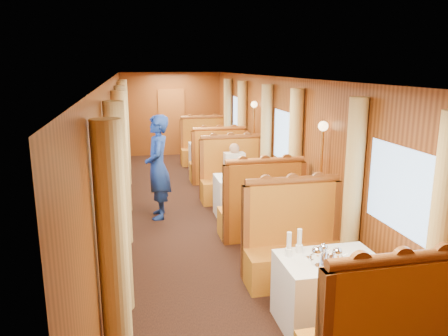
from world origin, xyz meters
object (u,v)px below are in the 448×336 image
object	(u,v)px
banquette_near_aft	(294,249)
rose_vase_far	(212,137)
banquette_far_fwd	(218,164)
teapot_right	(337,258)
table_far	(211,158)
passenger	(235,167)
teapot_left	(317,257)
table_mid	(245,197)
banquette_far_aft	(204,149)
tea_tray	(326,260)
banquette_mid_fwd	(261,212)
rose_vase_mid	(246,167)
teapot_back	(323,253)
fruit_plate	(362,260)
banquette_mid_aft	(232,180)
steward	(158,167)
table_near	(329,292)

from	to	relation	value
banquette_near_aft	rose_vase_far	xyz separation A→B (m)	(0.04, 5.95, 0.50)
banquette_far_fwd	teapot_right	bearing A→B (deg)	-89.95
table_far	rose_vase_far	distance (m)	0.55
passenger	rose_vase_far	bearing A→B (deg)	89.18
teapot_left	banquette_far_fwd	bearing A→B (deg)	72.97
table_mid	teapot_right	distance (m)	3.65
table_far	banquette_far_aft	xyz separation A→B (m)	(0.00, 1.01, 0.05)
tea_tray	teapot_left	bearing A→B (deg)	-160.85
table_mid	banquette_mid_fwd	size ratio (longest dim) A/B	0.78
banquette_mid_fwd	banquette_far_fwd	world-z (taller)	same
banquette_near_aft	rose_vase_far	distance (m)	5.98
teapot_right	rose_vase_mid	xyz separation A→B (m)	(0.00, 3.59, 0.11)
teapot_left	table_far	bearing A→B (deg)	73.24
table_mid	teapot_back	xyz separation A→B (m)	(-0.07, -3.46, 0.44)
banquette_far_fwd	teapot_back	distance (m)	5.96
teapot_left	banquette_far_aft	bearing A→B (deg)	73.43
table_mid	fruit_plate	size ratio (longest dim) A/B	5.10
fruit_plate	banquette_mid_aft	bearing A→B (deg)	93.42
banquette_far_fwd	rose_vase_mid	world-z (taller)	banquette_far_fwd
steward	banquette_near_aft	bearing A→B (deg)	31.08
banquette_near_aft	table_mid	size ratio (longest dim) A/B	1.28
banquette_far_aft	fruit_plate	size ratio (longest dim) A/B	6.51
rose_vase_mid	banquette_far_fwd	bearing A→B (deg)	90.14
banquette_near_aft	teapot_right	distance (m)	1.20
rose_vase_far	table_near	bearing A→B (deg)	-90.31
fruit_plate	steward	bearing A→B (deg)	114.79
table_far	tea_tray	distance (m)	7.05
table_near	banquette_far_aft	bearing A→B (deg)	90.00
table_near	banquette_mid_fwd	distance (m)	2.49
table_far	banquette_far_fwd	world-z (taller)	banquette_far_fwd
banquette_near_aft	table_far	bearing A→B (deg)	90.00
banquette_mid_aft	table_far	xyz separation A→B (m)	(0.00, 2.49, -0.05)
banquette_near_aft	rose_vase_mid	distance (m)	2.50
banquette_near_aft	passenger	bearing A→B (deg)	90.00
table_far	steward	bearing A→B (deg)	-115.48
table_far	banquette_far_aft	world-z (taller)	banquette_far_aft
teapot_left	passenger	size ratio (longest dim) A/B	0.23
banquette_mid_fwd	fruit_plate	distance (m)	2.66
table_near	table_far	bearing A→B (deg)	90.00
teapot_right	rose_vase_far	xyz separation A→B (m)	(0.03, 7.09, 0.11)
teapot_right	steward	bearing A→B (deg)	120.55
table_far	rose_vase_mid	world-z (taller)	rose_vase_mid
banquette_near_aft	fruit_plate	xyz separation A→B (m)	(0.28, -1.15, 0.35)
table_mid	banquette_mid_fwd	distance (m)	1.02
rose_vase_far	fruit_plate	bearing A→B (deg)	-88.06
teapot_left	rose_vase_far	bearing A→B (deg)	72.92
teapot_back	steward	xyz separation A→B (m)	(-1.46, 3.75, 0.12)
table_mid	banquette_mid_aft	bearing A→B (deg)	90.00
table_far	teapot_right	xyz separation A→B (m)	(0.01, -7.12, 0.44)
banquette_mid_aft	banquette_far_fwd	xyz separation A→B (m)	(0.00, 1.47, 0.00)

